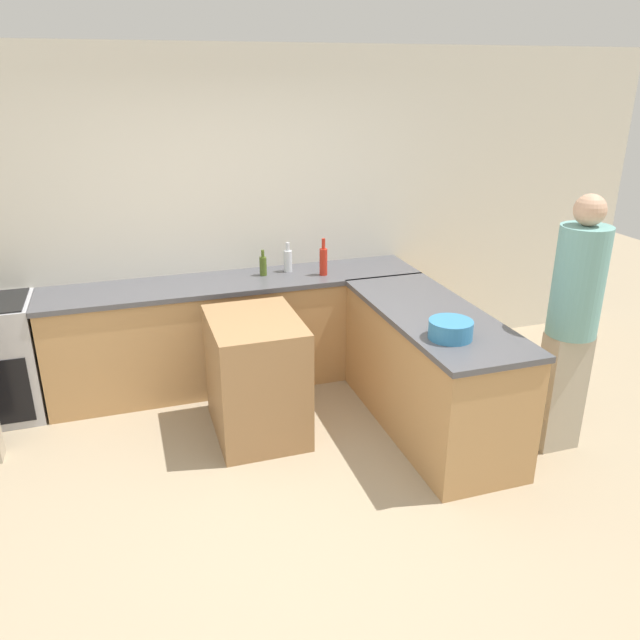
% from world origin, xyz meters
% --- Properties ---
extents(ground_plane, '(14.00, 14.00, 0.00)m').
position_xyz_m(ground_plane, '(0.00, 0.00, 0.00)').
color(ground_plane, tan).
extents(wall_back, '(8.00, 0.06, 2.70)m').
position_xyz_m(wall_back, '(0.00, 2.13, 1.35)').
color(wall_back, silver).
rests_on(wall_back, ground_plane).
extents(counter_back, '(3.07, 0.61, 0.91)m').
position_xyz_m(counter_back, '(0.00, 1.81, 0.46)').
color(counter_back, tan).
rests_on(counter_back, ground_plane).
extents(counter_peninsula, '(0.69, 1.78, 0.91)m').
position_xyz_m(counter_peninsula, '(1.19, 0.65, 0.46)').
color(counter_peninsula, tan).
rests_on(counter_peninsula, ground_plane).
extents(island_table, '(0.62, 0.81, 0.89)m').
position_xyz_m(island_table, '(-0.03, 0.96, 0.44)').
color(island_table, '#997047').
rests_on(island_table, ground_plane).
extents(mixing_bowl, '(0.28, 0.28, 0.12)m').
position_xyz_m(mixing_bowl, '(1.07, 0.21, 0.97)').
color(mixing_bowl, teal).
rests_on(mixing_bowl, counter_peninsula).
extents(hot_sauce_bottle, '(0.07, 0.07, 0.31)m').
position_xyz_m(hot_sauce_bottle, '(0.73, 1.72, 1.03)').
color(hot_sauce_bottle, red).
rests_on(hot_sauce_bottle, counter_back).
extents(olive_oil_bottle, '(0.06, 0.06, 0.22)m').
position_xyz_m(olive_oil_bottle, '(0.25, 1.86, 1.00)').
color(olive_oil_bottle, '#475B1E').
rests_on(olive_oil_bottle, counter_back).
extents(vinegar_bottle_clear, '(0.07, 0.07, 0.25)m').
position_xyz_m(vinegar_bottle_clear, '(0.47, 1.90, 1.01)').
color(vinegar_bottle_clear, silver).
rests_on(vinegar_bottle_clear, counter_back).
extents(person_at_peninsula, '(0.33, 0.33, 1.79)m').
position_xyz_m(person_at_peninsula, '(1.93, 0.12, 0.98)').
color(person_at_peninsula, '#ADA38E').
rests_on(person_at_peninsula, ground_plane).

